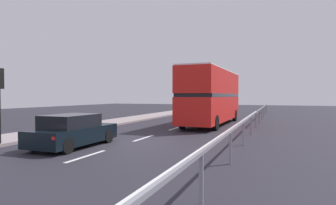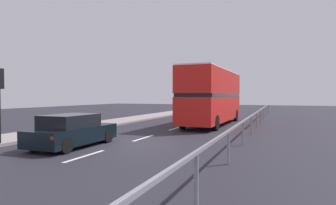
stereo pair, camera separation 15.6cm
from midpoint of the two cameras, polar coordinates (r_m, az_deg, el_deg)
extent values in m
cube|color=#28252F|center=(13.85, -8.36, -8.19)|extent=(74.61, 120.00, 0.10)
cube|color=gray|center=(17.57, -25.89, -5.88)|extent=(2.90, 80.00, 0.14)
cube|color=silver|center=(11.29, -16.19, -10.13)|extent=(0.16, 2.35, 0.01)
cube|color=silver|center=(15.39, -5.09, -7.01)|extent=(0.16, 2.35, 0.01)
cube|color=silver|center=(19.84, 1.12, -5.13)|extent=(0.16, 2.35, 0.01)
cube|color=silver|center=(24.45, 5.01, -3.91)|extent=(0.16, 2.35, 0.01)
cube|color=silver|center=(29.15, 7.65, -3.07)|extent=(0.16, 2.35, 0.01)
cube|color=silver|center=(33.89, 9.55, -2.45)|extent=(0.16, 2.35, 0.01)
cube|color=silver|center=(38.66, 10.98, -1.99)|extent=(0.16, 2.35, 0.01)
cube|color=silver|center=(21.25, 12.45, -4.73)|extent=(0.12, 46.00, 0.01)
cube|color=gray|center=(20.99, 16.81, -1.86)|extent=(0.08, 42.00, 0.08)
cylinder|color=gray|center=(6.07, 5.82, -14.88)|extent=(0.10, 0.10, 1.09)
cylinder|color=gray|center=(9.72, 11.79, -8.73)|extent=(0.10, 0.10, 1.09)
cylinder|color=gray|center=(13.46, 14.41, -5.94)|extent=(0.10, 0.10, 1.09)
cylinder|color=gray|center=(17.23, 15.87, -4.35)|extent=(0.10, 0.10, 1.09)
cylinder|color=gray|center=(21.03, 16.80, -3.34)|extent=(0.10, 0.10, 1.09)
cylinder|color=gray|center=(24.82, 17.44, -2.63)|extent=(0.10, 0.10, 1.09)
cylinder|color=gray|center=(28.63, 17.92, -2.11)|extent=(0.10, 0.10, 1.09)
cylinder|color=gray|center=(32.44, 18.28, -1.72)|extent=(0.10, 0.10, 1.09)
cylinder|color=gray|center=(36.25, 18.56, -1.40)|extent=(0.10, 0.10, 1.09)
cylinder|color=gray|center=(40.06, 18.80, -1.15)|extent=(0.10, 0.10, 1.09)
cube|color=red|center=(22.60, 8.48, -1.17)|extent=(2.68, 10.62, 1.81)
cube|color=black|center=(22.58, 8.48, 1.43)|extent=(2.69, 10.20, 0.24)
cube|color=red|center=(22.60, 8.49, 3.92)|extent=(2.68, 10.62, 1.73)
cube|color=silver|center=(22.66, 8.50, 6.23)|extent=(2.63, 10.41, 0.10)
cube|color=black|center=(27.74, 11.06, -0.53)|extent=(2.21, 0.09, 1.27)
cube|color=yellow|center=(27.76, 11.09, 4.32)|extent=(1.47, 0.07, 0.28)
cylinder|color=black|center=(26.68, 8.11, -2.40)|extent=(0.30, 1.01, 1.00)
cylinder|color=black|center=(26.22, 12.89, -2.49)|extent=(0.30, 1.01, 1.00)
cylinder|color=black|center=(19.45, 2.64, -3.79)|extent=(0.30, 1.01, 1.00)
cylinder|color=black|center=(18.82, 9.13, -3.98)|extent=(0.30, 1.01, 1.00)
cube|color=black|center=(13.45, -18.42, -6.05)|extent=(1.85, 4.24, 0.69)
cube|color=black|center=(13.23, -19.03, -3.47)|extent=(1.62, 2.33, 0.56)
cube|color=red|center=(12.51, -27.48, -5.90)|extent=(0.16, 0.06, 0.12)
cube|color=red|center=(11.35, -22.01, -6.58)|extent=(0.16, 0.06, 0.12)
cylinder|color=black|center=(15.09, -17.42, -6.02)|extent=(0.20, 0.64, 0.64)
cylinder|color=black|center=(14.12, -12.08, -6.50)|extent=(0.20, 0.64, 0.64)
cylinder|color=black|center=(13.02, -25.29, -7.26)|extent=(0.20, 0.64, 0.64)
cylinder|color=black|center=(11.88, -19.68, -8.03)|extent=(0.20, 0.64, 0.64)
camera|label=1|loc=(0.08, -90.26, -0.01)|focal=30.85mm
camera|label=2|loc=(0.08, 89.74, 0.01)|focal=30.85mm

